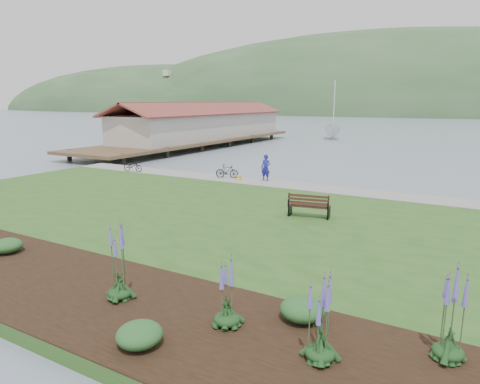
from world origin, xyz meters
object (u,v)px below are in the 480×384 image
object	(u,v)px
park_bench	(309,205)
sailboat	(333,139)
person	(266,166)
bicycle_a	(133,166)

from	to	relation	value
park_bench	sailboat	size ratio (longest dim) A/B	0.07
person	sailboat	distance (m)	38.57
park_bench	person	distance (m)	9.05
park_bench	bicycle_a	xyz separation A→B (m)	(-15.92, 5.61, -0.15)
person	bicycle_a	distance (m)	10.38
person	bicycle_a	bearing A→B (deg)	-170.46
person	sailboat	size ratio (longest dim) A/B	0.08
person	park_bench	bearing A→B (deg)	-49.68
bicycle_a	person	bearing A→B (deg)	-89.43
sailboat	park_bench	bearing A→B (deg)	-92.55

